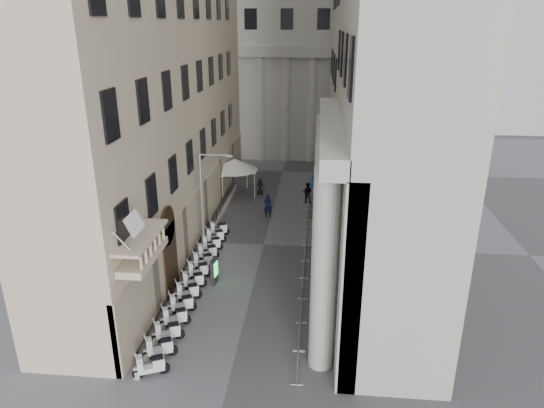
{
  "coord_description": "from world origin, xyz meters",
  "views": [
    {
      "loc": [
        3.74,
        -13.6,
        15.66
      ],
      "look_at": [
        0.93,
        15.98,
        4.5
      ],
      "focal_mm": 32.0,
      "sensor_mm": 36.0,
      "label": 1
    }
  ],
  "objects": [
    {
      "name": "barrier_9",
      "position": [
        3.17,
        28.05,
        0.0
      ],
      "size": [
        0.6,
        2.4,
        1.1
      ],
      "primitive_type": null,
      "color": "#A3A5AA",
      "rests_on": "ground"
    },
    {
      "name": "scooter_1",
      "position": [
        -3.66,
        5.71,
        0.0
      ],
      "size": [
        1.51,
        1.07,
        1.5
      ],
      "primitive_type": null,
      "rotation": [
        0.0,
        0.0,
        1.98
      ],
      "color": "silver",
      "rests_on": "ground"
    },
    {
      "name": "info_kiosk",
      "position": [
        -2.49,
        13.18,
        0.86
      ],
      "size": [
        0.37,
        0.83,
        1.7
      ],
      "rotation": [
        0.0,
        0.0,
        -0.16
      ],
      "color": "black",
      "rests_on": "ground"
    },
    {
      "name": "scooter_12",
      "position": [
        -3.66,
        20.45,
        0.0
      ],
      "size": [
        1.51,
        1.07,
        1.5
      ],
      "primitive_type": null,
      "rotation": [
        0.0,
        0.0,
        1.98
      ],
      "color": "silver",
      "rests_on": "ground"
    },
    {
      "name": "scooter_3",
      "position": [
        -3.66,
        8.39,
        0.0
      ],
      "size": [
        1.51,
        1.07,
        1.5
      ],
      "primitive_type": null,
      "rotation": [
        0.0,
        0.0,
        1.98
      ],
      "color": "silver",
      "rests_on": "ground"
    },
    {
      "name": "scooter_0",
      "position": [
        -3.66,
        4.37,
        0.0
      ],
      "size": [
        1.51,
        1.07,
        1.5
      ],
      "primitive_type": null,
      "rotation": [
        0.0,
        0.0,
        1.98
      ],
      "color": "silver",
      "rests_on": "ground"
    },
    {
      "name": "barrier_5",
      "position": [
        3.17,
        18.05,
        0.0
      ],
      "size": [
        0.6,
        2.4,
        1.1
      ],
      "primitive_type": null,
      "color": "#A3A5AA",
      "rests_on": "ground"
    },
    {
      "name": "flag",
      "position": [
        -4.0,
        5.0,
        0.0
      ],
      "size": [
        1.0,
        1.4,
        8.2
      ],
      "primitive_type": null,
      "color": "#9E0C11",
      "rests_on": "ground"
    },
    {
      "name": "scooter_5",
      "position": [
        -3.66,
        11.07,
        0.0
      ],
      "size": [
        1.51,
        1.07,
        1.5
      ],
      "primitive_type": null,
      "rotation": [
        0.0,
        0.0,
        1.98
      ],
      "color": "silver",
      "rests_on": "ground"
    },
    {
      "name": "barrier_1",
      "position": [
        3.17,
        8.05,
        0.0
      ],
      "size": [
        0.6,
        2.4,
        1.1
      ],
      "primitive_type": null,
      "color": "#A3A5AA",
      "rests_on": "ground"
    },
    {
      "name": "barrier_8",
      "position": [
        3.17,
        25.55,
        0.0
      ],
      "size": [
        0.6,
        2.4,
        1.1
      ],
      "primitive_type": null,
      "color": "#A3A5AA",
      "rests_on": "ground"
    },
    {
      "name": "scooter_10",
      "position": [
        -3.66,
        17.77,
        0.0
      ],
      "size": [
        1.51,
        1.07,
        1.5
      ],
      "primitive_type": null,
      "rotation": [
        0.0,
        0.0,
        1.98
      ],
      "color": "silver",
      "rests_on": "ground"
    },
    {
      "name": "security_tent",
      "position": [
        -3.32,
        29.82,
        2.98
      ],
      "size": [
        4.4,
        4.4,
        3.57
      ],
      "color": "silver",
      "rests_on": "ground"
    },
    {
      "name": "scooter_4",
      "position": [
        -3.66,
        9.73,
        0.0
      ],
      "size": [
        1.51,
        1.07,
        1.5
      ],
      "primitive_type": null,
      "rotation": [
        0.0,
        0.0,
        1.98
      ],
      "color": "silver",
      "rests_on": "ground"
    },
    {
      "name": "scooter_11",
      "position": [
        -3.66,
        19.11,
        0.0
      ],
      "size": [
        1.51,
        1.07,
        1.5
      ],
      "primitive_type": null,
      "rotation": [
        0.0,
        0.0,
        1.98
      ],
      "color": "silver",
      "rests_on": "ground"
    },
    {
      "name": "barrier_2",
      "position": [
        3.17,
        10.55,
        0.0
      ],
      "size": [
        0.6,
        2.4,
        1.1
      ],
      "primitive_type": null,
      "color": "#A3A5AA",
      "rests_on": "ground"
    },
    {
      "name": "barrier_7",
      "position": [
        3.17,
        23.05,
        0.0
      ],
      "size": [
        0.6,
        2.4,
        1.1
      ],
      "primitive_type": null,
      "color": "#A3A5AA",
      "rests_on": "ground"
    },
    {
      "name": "barrier_3",
      "position": [
        3.17,
        13.05,
        0.0
      ],
      "size": [
        0.6,
        2.4,
        1.1
      ],
      "primitive_type": null,
      "color": "#A3A5AA",
      "rests_on": "ground"
    },
    {
      "name": "scooter_7",
      "position": [
        -3.66,
        13.75,
        0.0
      ],
      "size": [
        1.51,
        1.07,
        1.5
      ],
      "primitive_type": null,
      "rotation": [
        0.0,
        0.0,
        1.98
      ],
      "color": "silver",
      "rests_on": "ground"
    },
    {
      "name": "scooter_6",
      "position": [
        -3.66,
        12.41,
        0.0
      ],
      "size": [
        1.51,
        1.07,
        1.5
      ],
      "primitive_type": null,
      "rotation": [
        0.0,
        0.0,
        1.98
      ],
      "color": "silver",
      "rests_on": "ground"
    },
    {
      "name": "barrier_0",
      "position": [
        3.17,
        5.55,
        0.0
      ],
      "size": [
        0.6,
        2.4,
        1.1
      ],
      "primitive_type": null,
      "color": "#A3A5AA",
      "rests_on": "ground"
    },
    {
      "name": "barrier_4",
      "position": [
        3.17,
        15.55,
        0.0
      ],
      "size": [
        0.6,
        2.4,
        1.1
      ],
      "primitive_type": null,
      "color": "#A3A5AA",
      "rests_on": "ground"
    },
    {
      "name": "iron_fence",
      "position": [
        -4.3,
        18.0,
        0.0
      ],
      "size": [
        0.3,
        28.0,
        1.4
      ],
      "primitive_type": null,
      "color": "black",
      "rests_on": "ground"
    },
    {
      "name": "pedestrian_a",
      "position": [
        -0.27,
        24.78,
        1.01
      ],
      "size": [
        0.76,
        0.52,
        2.01
      ],
      "primitive_type": "imported",
      "rotation": [
        0.0,
        0.0,
        3.08
      ],
      "color": "black",
      "rests_on": "ground"
    },
    {
      "name": "scooter_9",
      "position": [
        -3.66,
        16.43,
        0.0
      ],
      "size": [
        1.51,
        1.07,
        1.5
      ],
      "primitive_type": null,
      "rotation": [
        0.0,
        0.0,
        1.98
      ],
      "color": "silver",
      "rests_on": "ground"
    },
    {
      "name": "pedestrian_c",
      "position": [
        -1.59,
        30.47,
        0.8
      ],
      "size": [
        0.8,
        0.53,
        1.61
      ],
      "primitive_type": "imported",
      "rotation": [
        0.0,
        0.0,
        3.12
      ],
      "color": "black",
      "rests_on": "ground"
    },
    {
      "name": "barrier_6",
      "position": [
        3.17,
        20.55,
        0.0
      ],
      "size": [
        0.6,
        2.4,
        1.1
      ],
      "primitive_type": null,
      "color": "#A3A5AA",
      "rests_on": "ground"
    },
    {
      "name": "scooter_2",
      "position": [
        -3.66,
        7.05,
        0.0
      ],
      "size": [
        1.51,
        1.07,
        1.5
      ],
      "primitive_type": null,
      "rotation": [
        0.0,
        0.0,
        1.98
      ],
      "color": "silver",
      "rests_on": "ground"
    },
    {
      "name": "left_building",
      "position": [
        -7.5,
        22.0,
        17.0
      ],
      "size": [
        5.0,
        36.0,
        34.0
      ],
      "primitive_type": "cube",
      "color": "beige",
      "rests_on": "ground"
    },
    {
      "name": "street_lamp",
      "position": [
        -3.94,
        17.78,
        4.3
      ],
      "size": [
        2.39,
        0.2,
        7.29
      ],
      "rotation": [
        0.0,
        0.0,
        -0.0
      ],
      "color": "#919399",
      "rests_on": "ground"
    },
    {
      "name": "pedestrian_b",
      "position": [
        3.0,
        28.62,
        0.98
      ],
      "size": [
        1.07,
        0.91,
        1.95
      ],
      "primitive_type": "imported",
      "rotation": [
        0.0,
        0.0,
        2.95
      ],
      "color": "black",
      "rests_on": "ground"
    },
    {
      "name": "scooter_8",
      "position": [
        -3.66,
        15.09,
        0.0
      ],
      "size": [
        1.51,
        1.07,
        1.5
      ],
      "primitive_type": null,
      "rotation": [
        0.0,
        0.0,
        1.98
      ],
      "color": "silver",
      "rests_on": "ground"
    },
    {
      "name": "blue_awning",
      "position": [
        4.15,
        26.0,
        0.0
      ],
      "size": [
        1.6,
        3.0,
        3.0
      ],
      "primitive_type": null,
      "color": "navy",
      "rests_on": "ground"
    },
    {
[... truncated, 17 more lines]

